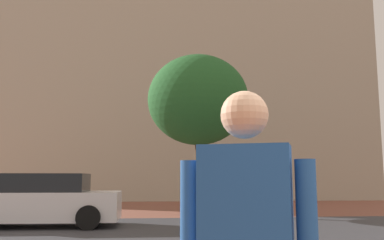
{
  "coord_description": "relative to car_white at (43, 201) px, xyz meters",
  "views": [
    {
      "loc": [
        -1.43,
        -1.54,
        1.33
      ],
      "look_at": [
        -0.3,
        10.39,
        3.01
      ],
      "focal_mm": 39.33,
      "sensor_mm": 36.0,
      "label": 1
    }
  ],
  "objects": [
    {
      "name": "street_asphalt_strip",
      "position": [
        4.5,
        -1.8,
        -0.71
      ],
      "size": [
        120.0,
        8.18,
        0.0
      ],
      "primitive_type": "cube",
      "color": "#38383D",
      "rests_on": "ground_plane"
    },
    {
      "name": "tree_curb_far",
      "position": [
        4.81,
        3.54,
        3.64
      ],
      "size": [
        3.89,
        3.89,
        6.11
      ],
      "color": "#4C3823",
      "rests_on": "ground_plane"
    },
    {
      "name": "ground_plane",
      "position": [
        4.5,
        -0.86,
        -0.71
      ],
      "size": [
        120.0,
        120.0,
        0.0
      ],
      "primitive_type": "plane",
      "color": "brown"
    },
    {
      "name": "car_white",
      "position": [
        0.0,
        0.0,
        0.0
      ],
      "size": [
        4.3,
        2.07,
        1.48
      ],
      "color": "silver",
      "rests_on": "ground_plane"
    },
    {
      "name": "landmark_building",
      "position": [
        4.98,
        18.62,
        9.72
      ],
      "size": [
        26.25,
        12.0,
        35.25
      ],
      "color": "#B2A893",
      "rests_on": "ground_plane"
    }
  ]
}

